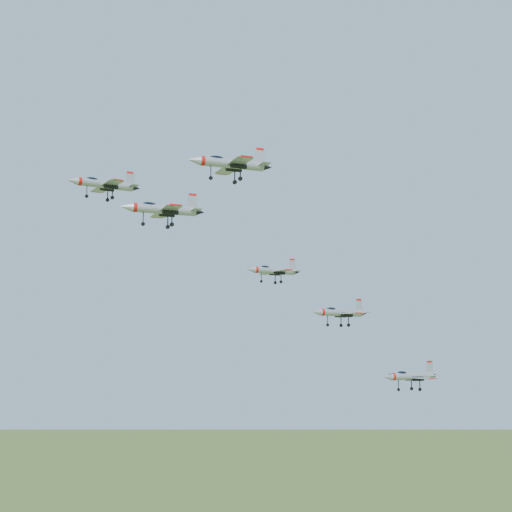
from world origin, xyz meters
name	(u,v)px	position (x,y,z in m)	size (l,w,h in m)	color
jet_lead	(103,184)	(-16.40, 16.91, 143.71)	(13.33, 11.16, 3.57)	#9B9FA7
jet_left_high	(162,209)	(-10.37, -0.61, 136.55)	(13.30, 10.91, 3.57)	#9B9FA7
jet_right_high	(229,163)	(-4.82, -15.58, 140.63)	(12.33, 10.12, 3.31)	#9B9FA7
jet_left_low	(273,270)	(12.49, 9.69, 129.06)	(11.01, 9.18, 2.94)	#9B9FA7
jet_right_low	(339,312)	(15.62, -8.68, 120.91)	(10.45, 8.73, 2.80)	#9B9FA7
jet_trail	(410,376)	(34.78, 1.24, 110.65)	(12.22, 10.15, 3.26)	#9B9FA7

